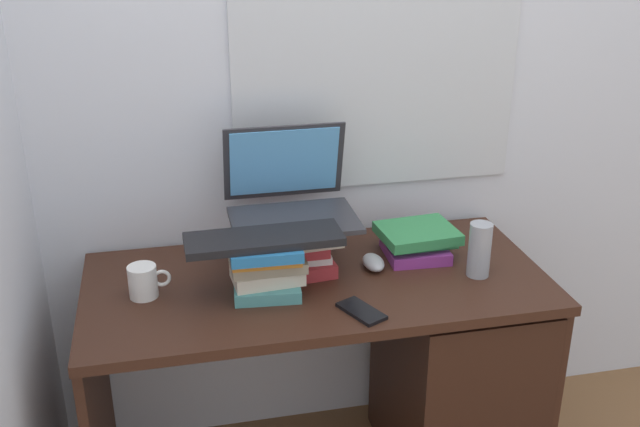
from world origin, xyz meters
name	(u,v)px	position (x,y,z in m)	size (l,w,h in m)	color
wall_back	(292,54)	(0.00, 0.35, 1.30)	(6.00, 0.06, 2.60)	silver
desk	(422,366)	(0.33, -0.02, 0.40)	(1.31, 0.62, 0.73)	#381E14
book_stack_tall	(294,245)	(-0.05, 0.06, 0.81)	(0.25, 0.21, 0.15)	#B22D33
book_stack_keyboard_riser	(266,266)	(-0.15, -0.05, 0.81)	(0.21, 0.19, 0.15)	teal
book_stack_side	(417,241)	(0.33, 0.08, 0.77)	(0.24, 0.20, 0.09)	#8C338C
laptop	(290,195)	(-0.05, 0.12, 0.94)	(0.36, 0.31, 0.25)	#2D2D33
keyboard	(264,239)	(-0.16, -0.06, 0.89)	(0.42, 0.14, 0.02)	black
computer_mouse	(373,262)	(0.18, 0.03, 0.75)	(0.06, 0.10, 0.04)	#A5A8AD
mug	(144,282)	(-0.48, 0.00, 0.77)	(0.11, 0.08, 0.09)	white
water_bottle	(480,250)	(0.46, -0.08, 0.81)	(0.06, 0.06, 0.16)	#999EA5
cell_phone	(361,311)	(0.07, -0.21, 0.73)	(0.07, 0.14, 0.01)	black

